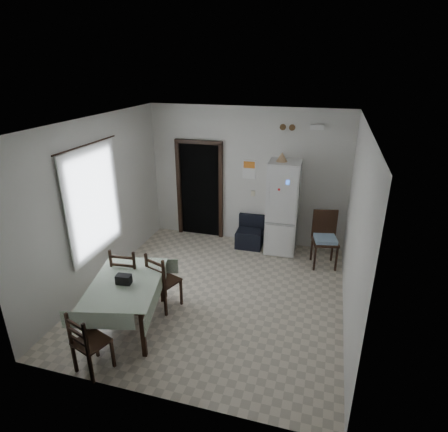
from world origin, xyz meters
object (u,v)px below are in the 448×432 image
object	(u,v)px
dining_chair_far_left	(130,274)
corner_chair	(325,240)
dining_chair_far_right	(164,280)
dining_chair_near_head	(91,341)
navy_seat	(250,232)
dining_table	(128,304)
fridge	(283,208)

from	to	relation	value
dining_chair_far_left	corner_chair	bearing A→B (deg)	-149.66
dining_chair_far_right	dining_chair_near_head	world-z (taller)	dining_chair_far_right
dining_chair_far_left	dining_chair_far_right	distance (m)	0.58
dining_chair_far_left	navy_seat	bearing A→B (deg)	-124.34
corner_chair	dining_table	world-z (taller)	corner_chair
fridge	dining_table	distance (m)	3.63
corner_chair	dining_chair_near_head	size ratio (longest dim) A/B	1.20
fridge	dining_table	xyz separation A→B (m)	(-1.84, -3.07, -0.58)
dining_table	dining_chair_far_right	distance (m)	0.68
dining_chair_far_right	dining_chair_far_left	bearing A→B (deg)	25.03
fridge	dining_chair_near_head	world-z (taller)	fridge
corner_chair	dining_chair_far_left	bearing A→B (deg)	-156.66
dining_chair_near_head	navy_seat	bearing A→B (deg)	-87.57
dining_table	navy_seat	bearing A→B (deg)	55.71
corner_chair	dining_chair_far_right	size ratio (longest dim) A/B	1.10
dining_chair_near_head	corner_chair	bearing A→B (deg)	-108.66
navy_seat	corner_chair	size ratio (longest dim) A/B	0.61
fridge	dining_chair_far_left	xyz separation A→B (m)	(-2.10, -2.53, -0.44)
dining_chair_far_left	dining_chair_near_head	size ratio (longest dim) A/B	1.15
dining_chair_near_head	fridge	bearing A→B (deg)	-95.97
fridge	dining_chair_far_right	world-z (taller)	fridge
fridge	dining_chair_far_right	xyz separation A→B (m)	(-1.52, -2.48, -0.47)
fridge	dining_chair_far_right	size ratio (longest dim) A/B	1.96
fridge	dining_chair_far_left	world-z (taller)	fridge
fridge	navy_seat	xyz separation A→B (m)	(-0.67, -0.00, -0.63)
corner_chair	dining_chair_far_right	world-z (taller)	corner_chair
dining_chair_far_left	dining_chair_far_right	xyz separation A→B (m)	(0.58, 0.05, -0.03)
navy_seat	dining_chair_far_left	size ratio (longest dim) A/B	0.63
fridge	corner_chair	xyz separation A→B (m)	(0.89, -0.42, -0.42)
corner_chair	dining_chair_far_left	xyz separation A→B (m)	(-2.99, -2.12, -0.02)
dining_chair_far_left	dining_chair_far_right	world-z (taller)	dining_chair_far_left
dining_chair_far_right	dining_chair_near_head	bearing A→B (deg)	98.17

